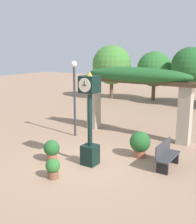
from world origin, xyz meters
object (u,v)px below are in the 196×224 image
pedestal_clock (90,120)px  lamp_post (74,88)px  potted_plant_near_right (53,168)px  park_bench (167,156)px  potted_plant_far_left (140,143)px  potted_plant_near_left (52,149)px

pedestal_clock → lamp_post: bearing=136.3°
potted_plant_near_right → park_bench: park_bench is taller
potted_plant_far_left → lamp_post: (-3.58, 0.77, 1.67)m
potted_plant_near_left → lamp_post: lamp_post is taller
potted_plant_far_left → park_bench: size_ratio=0.73×
pedestal_clock → potted_plant_near_right: (-0.35, -1.50, -1.25)m
potted_plant_near_left → potted_plant_near_right: 1.37m
potted_plant_far_left → potted_plant_near_right: bearing=-115.8°
potted_plant_far_left → lamp_post: lamp_post is taller
potted_plant_near_right → park_bench: size_ratio=0.48×
potted_plant_near_right → potted_plant_far_left: potted_plant_far_left is taller
potted_plant_near_right → lamp_post: (-2.09, 3.84, 1.86)m
potted_plant_near_left → park_bench: 3.95m
pedestal_clock → potted_plant_near_right: 1.98m
potted_plant_far_left → park_bench: (1.16, -0.42, -0.10)m
potted_plant_far_left → lamp_post: bearing=167.9°
potted_plant_far_left → lamp_post: 4.02m
potted_plant_near_left → potted_plant_far_left: bearing=40.6°
potted_plant_near_right → park_bench: (2.64, 2.65, 0.08)m
pedestal_clock → potted_plant_far_left: (1.14, 1.57, -1.06)m
potted_plant_near_left → potted_plant_near_right: bearing=-46.5°
park_bench → potted_plant_near_right: bearing=135.0°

